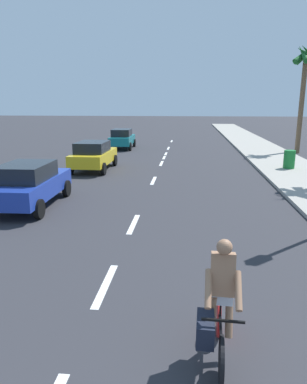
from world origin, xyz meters
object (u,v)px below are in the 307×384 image
at_px(parked_car_teal, 122,138).
at_px(parked_car_blue, 29,183).
at_px(trash_bin_far, 289,159).
at_px(cyclist, 218,306).
at_px(palm_tree_far, 305,69).
at_px(parked_car_yellow, 94,155).

bearing_deg(parked_car_teal, parked_car_blue, -92.38).
bearing_deg(trash_bin_far, parked_car_blue, -144.35).
height_order(cyclist, palm_tree_far, palm_tree_far).
distance_m(parked_car_blue, parked_car_yellow, 7.20).
distance_m(parked_car_blue, palm_tree_far, 21.03).
distance_m(parked_car_yellow, palm_tree_far, 16.22).
xyz_separation_m(parked_car_teal, trash_bin_far, (10.78, -8.63, -0.20)).
relative_size(parked_car_blue, palm_tree_far, 0.55).
bearing_deg(palm_tree_far, cyclist, -108.39).
height_order(parked_car_blue, parked_car_teal, same).
distance_m(cyclist, palm_tree_far, 24.28).
relative_size(cyclist, palm_tree_far, 0.24).
bearing_deg(parked_car_yellow, cyclist, -68.33).
relative_size(parked_car_blue, trash_bin_far, 4.30).
bearing_deg(cyclist, palm_tree_far, -105.65).
xyz_separation_m(cyclist, parked_car_blue, (-6.09, 7.29, 0.01)).
relative_size(parked_car_yellow, parked_car_teal, 1.07).
height_order(parked_car_blue, palm_tree_far, palm_tree_far).
relative_size(cyclist, parked_car_teal, 0.47).
bearing_deg(parked_car_yellow, palm_tree_far, 31.87).
height_order(cyclist, parked_car_teal, cyclist).
bearing_deg(parked_car_blue, parked_car_teal, 87.63).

